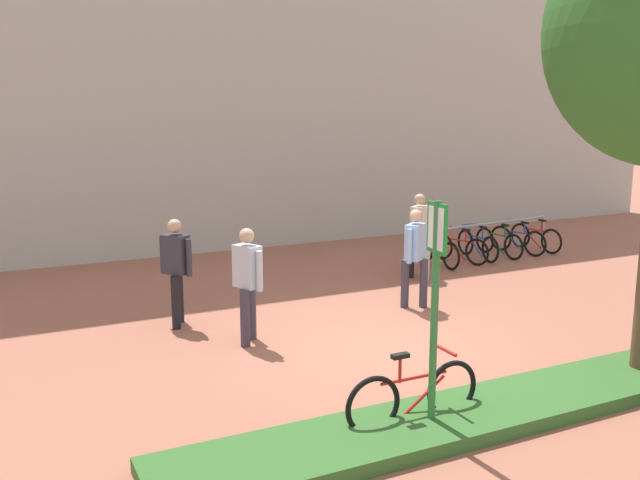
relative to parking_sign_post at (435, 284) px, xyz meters
The scene contains 11 objects.
ground_plane 3.10m from the parking_sign_post, 67.37° to the left, with size 60.00×60.00×0.00m, color #9E5B47.
building_facade 11.24m from the parking_sign_post, 84.56° to the left, with size 28.00×1.20×10.00m, color #B2ADA3.
planter_strip 1.61m from the parking_sign_post, ahead, with size 7.00×1.10×0.16m, color #336028.
parking_sign_post is the anchor object (origin of this frame).
bike_at_sign 1.30m from the parking_sign_post, 112.16° to the left, with size 1.68×0.42×0.86m.
bike_rack_cluster 9.24m from the parking_sign_post, 46.61° to the left, with size 3.74×1.83×0.83m.
bollard_steel 6.77m from the parking_sign_post, 55.80° to the left, with size 0.16×0.16×0.90m, color #ADADB2.
person_shirt_white 6.94m from the parking_sign_post, 57.08° to the left, with size 0.52×0.42×1.72m.
person_casual_tan 4.77m from the parking_sign_post, 58.43° to the left, with size 0.52×0.42×1.72m.
person_shirt_blue 3.69m from the parking_sign_post, 101.94° to the left, with size 0.37×0.58×1.72m.
person_suited_dark 5.10m from the parking_sign_post, 106.90° to the left, with size 0.43×0.51×1.72m.
Camera 1 is at (-5.14, -8.13, 3.43)m, focal length 38.95 mm.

